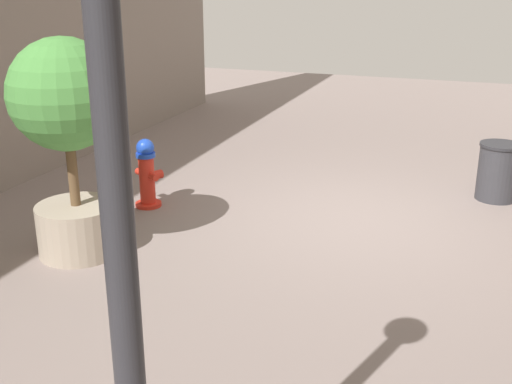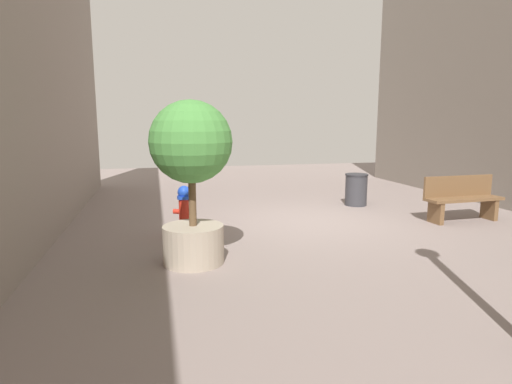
% 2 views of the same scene
% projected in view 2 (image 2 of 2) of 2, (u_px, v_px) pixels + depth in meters
% --- Properties ---
extents(ground_plane, '(23.40, 23.40, 0.00)m').
position_uv_depth(ground_plane, '(313.00, 221.00, 8.87)').
color(ground_plane, gray).
extents(fire_hydrant, '(0.42, 0.41, 0.93)m').
position_uv_depth(fire_hydrant, '(185.00, 211.00, 7.71)').
color(fire_hydrant, red).
rests_on(fire_hydrant, ground_plane).
extents(bench_near, '(1.72, 0.51, 0.95)m').
position_uv_depth(bench_near, '(462.00, 198.00, 8.88)').
color(bench_near, brown).
rests_on(bench_near, ground_plane).
extents(planter_tree, '(1.19, 1.19, 2.39)m').
position_uv_depth(planter_tree, '(192.00, 165.00, 6.02)').
color(planter_tree, tan).
rests_on(planter_tree, ground_plane).
extents(trash_bin, '(0.57, 0.57, 0.80)m').
position_uv_depth(trash_bin, '(356.00, 190.00, 10.55)').
color(trash_bin, '#38383D').
rests_on(trash_bin, ground_plane).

